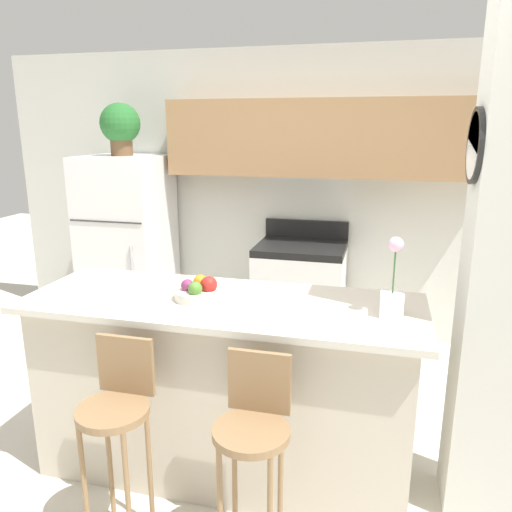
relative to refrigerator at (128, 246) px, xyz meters
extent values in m
plane|color=beige|center=(1.46, -1.71, -0.82)|extent=(14.00, 14.00, 0.00)
cube|color=silver|center=(1.46, 0.42, 0.46)|extent=(5.60, 0.06, 2.55)
cube|color=#9E754C|center=(1.76, 0.23, 0.97)|extent=(2.71, 0.32, 0.63)
cube|color=white|center=(1.60, 0.25, 0.71)|extent=(0.78, 0.28, 0.12)
cube|color=silver|center=(2.81, -1.64, 0.46)|extent=(0.36, 0.32, 2.55)
cylinder|color=black|center=(2.62, -1.64, 0.99)|extent=(0.02, 0.33, 0.33)
cylinder|color=white|center=(2.61, -1.64, 0.99)|extent=(0.01, 0.29, 0.29)
cube|color=beige|center=(1.46, -1.71, -0.33)|extent=(1.96, 0.63, 0.98)
cube|color=beige|center=(1.46, -1.71, 0.18)|extent=(2.08, 0.75, 0.03)
cube|color=white|center=(0.00, 0.00, -0.26)|extent=(0.70, 0.72, 1.11)
cube|color=white|center=(0.00, 0.00, 0.56)|extent=(0.70, 0.72, 0.52)
cube|color=#333333|center=(0.00, -0.36, 0.29)|extent=(0.67, 0.01, 0.01)
cylinder|color=#B2B2B7|center=(0.22, -0.37, -0.21)|extent=(0.02, 0.02, 0.61)
cube|color=white|center=(1.60, 0.06, -0.39)|extent=(0.75, 0.62, 0.85)
cube|color=black|center=(1.60, 0.06, 0.06)|extent=(0.75, 0.62, 0.06)
cube|color=black|center=(1.60, 0.35, 0.17)|extent=(0.75, 0.04, 0.16)
cube|color=black|center=(1.60, -0.26, -0.35)|extent=(0.45, 0.01, 0.27)
cylinder|color=olive|center=(1.15, -2.30, -0.15)|extent=(0.32, 0.32, 0.03)
cube|color=olive|center=(1.15, -2.16, 0.01)|extent=(0.28, 0.02, 0.28)
cylinder|color=olive|center=(1.04, -2.41, -0.49)|extent=(0.02, 0.02, 0.66)
cylinder|color=olive|center=(1.25, -2.41, -0.49)|extent=(0.02, 0.02, 0.66)
cylinder|color=olive|center=(1.04, -2.20, -0.49)|extent=(0.02, 0.02, 0.66)
cylinder|color=olive|center=(1.25, -2.20, -0.49)|extent=(0.02, 0.02, 0.66)
cylinder|color=olive|center=(1.78, -2.30, -0.15)|extent=(0.32, 0.32, 0.03)
cube|color=olive|center=(1.78, -2.16, 0.01)|extent=(0.28, 0.02, 0.28)
cylinder|color=olive|center=(1.67, -2.20, -0.49)|extent=(0.02, 0.02, 0.66)
cylinder|color=olive|center=(1.88, -2.20, -0.49)|extent=(0.02, 0.02, 0.66)
cylinder|color=brown|center=(0.00, 0.00, 0.89)|extent=(0.19, 0.19, 0.15)
sphere|color=#286B2D|center=(0.00, 0.00, 1.09)|extent=(0.35, 0.35, 0.35)
cube|color=white|center=(2.32, -1.71, 0.25)|extent=(0.11, 0.11, 0.11)
cylinder|color=#386633|center=(2.32, -1.71, 0.42)|extent=(0.01, 0.01, 0.22)
sphere|color=#E5B2D1|center=(2.32, -1.71, 0.55)|extent=(0.07, 0.07, 0.07)
cylinder|color=silver|center=(1.34, -1.72, 0.22)|extent=(0.25, 0.25, 0.05)
sphere|color=red|center=(1.39, -1.70, 0.28)|extent=(0.09, 0.09, 0.09)
sphere|color=orange|center=(1.33, -1.66, 0.27)|extent=(0.08, 0.08, 0.08)
sphere|color=#7A2D56|center=(1.29, -1.73, 0.27)|extent=(0.07, 0.07, 0.07)
sphere|color=#4C7F2D|center=(1.35, -1.78, 0.27)|extent=(0.07, 0.07, 0.07)
cylinder|color=#59595B|center=(0.57, -0.26, -0.63)|extent=(0.28, 0.28, 0.38)
camera|label=1|loc=(2.24, -4.04, 1.08)|focal=35.00mm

